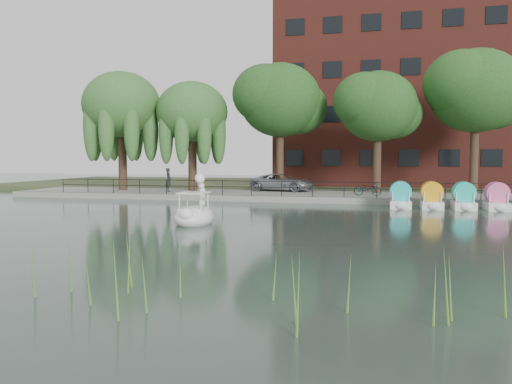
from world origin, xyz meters
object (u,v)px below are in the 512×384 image
(minivan, at_px, (282,181))
(swan_boat, at_px, (195,213))
(bicycle, at_px, (367,188))
(pedestrian, at_px, (168,178))

(minivan, bearing_deg, swan_boat, -174.30)
(minivan, height_order, bicycle, minivan)
(bicycle, height_order, swan_boat, swan_boat)
(bicycle, xyz_separation_m, swan_boat, (-7.21, -12.87, -0.42))
(pedestrian, bearing_deg, minivan, -101.41)
(minivan, relative_size, pedestrian, 2.71)
(pedestrian, bearing_deg, bicycle, -121.15)
(pedestrian, bearing_deg, swan_boat, 178.97)
(minivan, distance_m, swan_boat, 16.02)
(minivan, xyz_separation_m, pedestrian, (-7.98, -2.46, 0.24))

